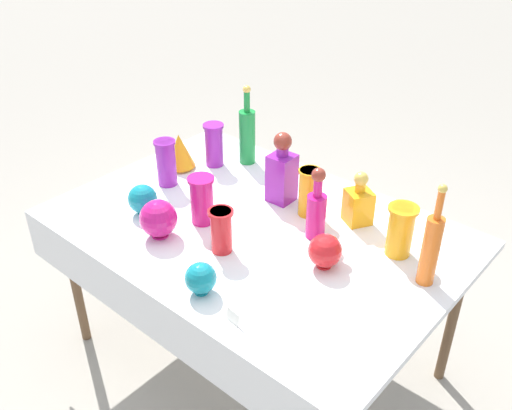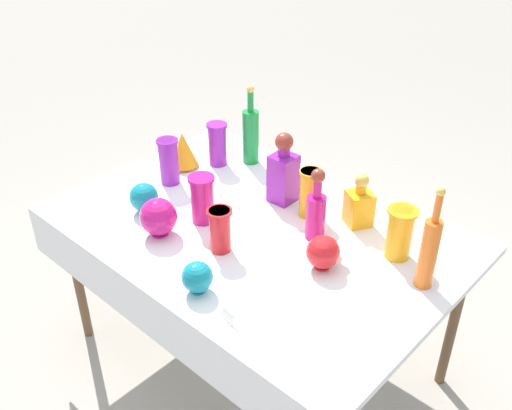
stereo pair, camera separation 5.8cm
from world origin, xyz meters
name	(u,v)px [view 2 (the right image)]	position (x,y,z in m)	size (l,w,h in m)	color
ground_plane	(256,356)	(0.00, 0.00, 0.00)	(40.00, 40.00, 0.00)	#A0998C
display_table	(252,239)	(0.00, -0.03, 0.71)	(1.65, 1.14, 0.76)	white
tall_bottle_0	(429,250)	(0.69, 0.13, 0.91)	(0.06, 0.06, 0.40)	orange
tall_bottle_1	(316,211)	(0.23, 0.10, 0.88)	(0.08, 0.08, 0.31)	#C61972
tall_bottle_2	(251,134)	(-0.41, 0.40, 0.91)	(0.08, 0.08, 0.40)	#198C38
square_decanter_0	(283,172)	(-0.05, 0.23, 0.90)	(0.11, 0.11, 0.32)	purple
square_decanter_1	(359,204)	(0.30, 0.30, 0.85)	(0.14, 0.14, 0.23)	orange
slender_vase_0	(169,160)	(-0.54, -0.01, 0.88)	(0.10, 0.10, 0.22)	purple
slender_vase_1	(220,229)	(0.01, -0.22, 0.86)	(0.10, 0.10, 0.18)	red
slender_vase_2	(217,143)	(-0.51, 0.27, 0.87)	(0.10, 0.10, 0.21)	purple
slender_vase_3	(400,232)	(0.53, 0.21, 0.87)	(0.12, 0.12, 0.21)	orange
slender_vase_4	(202,198)	(-0.19, -0.12, 0.87)	(0.11, 0.11, 0.21)	#C61972
slender_vase_5	(310,192)	(0.11, 0.21, 0.87)	(0.10, 0.10, 0.21)	orange
fluted_vase_0	(183,150)	(-0.61, 0.14, 0.85)	(0.15, 0.15, 0.18)	orange
round_bowl_0	(323,252)	(0.37, -0.04, 0.83)	(0.13, 0.13, 0.13)	red
round_bowl_1	(144,197)	(-0.43, -0.24, 0.83)	(0.12, 0.12, 0.13)	teal
round_bowl_2	(158,217)	(-0.24, -0.31, 0.84)	(0.15, 0.15, 0.16)	#C61972
round_bowl_3	(197,277)	(0.13, -0.44, 0.82)	(0.11, 0.11, 0.12)	teal
price_tag_left	(228,316)	(0.32, -0.48, 0.78)	(0.06, 0.01, 0.04)	white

